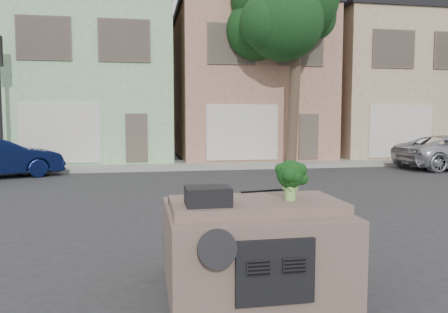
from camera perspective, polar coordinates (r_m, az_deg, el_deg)
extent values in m
plane|color=#303033|center=(8.27, -1.46, -9.34)|extent=(120.00, 120.00, 0.00)
cube|color=gray|center=(18.56, -6.52, -1.14)|extent=(40.00, 3.00, 0.15)
cube|color=#9CD098|center=(22.60, -16.33, 9.18)|extent=(7.20, 8.20, 7.55)
cube|color=tan|center=(23.09, 2.78, 9.28)|extent=(7.20, 8.20, 7.55)
cube|color=tan|center=(25.84, 19.38, 8.55)|extent=(7.20, 8.20, 7.55)
cube|color=#143B17|center=(18.91, 9.12, 11.62)|extent=(4.40, 4.00, 8.50)
cube|color=#725A4F|center=(5.29, 3.70, -11.37)|extent=(2.00, 1.80, 1.12)
cube|color=black|center=(4.69, -2.12, -5.18)|extent=(0.48, 0.38, 0.20)
cube|color=black|center=(5.59, 5.57, -4.48)|extent=(0.69, 0.15, 0.02)
cube|color=black|center=(5.01, 8.67, -3.02)|extent=(0.52, 0.52, 0.47)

